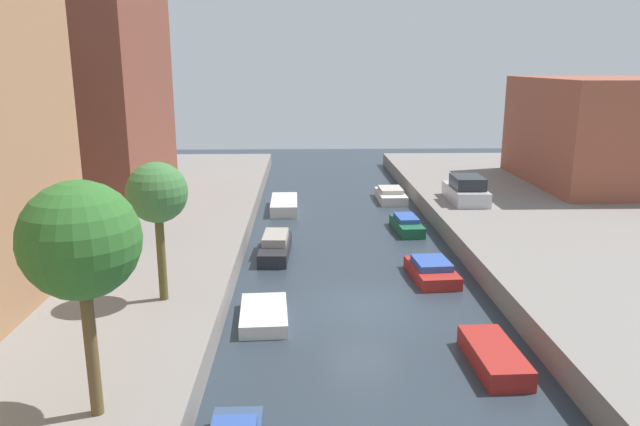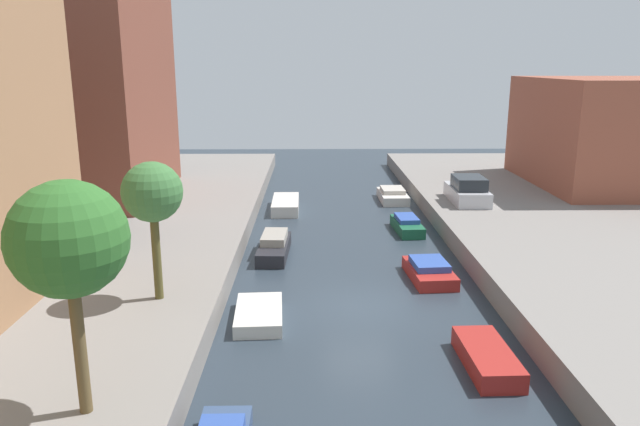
# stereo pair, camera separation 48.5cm
# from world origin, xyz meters

# --- Properties ---
(ground_plane) EXTENTS (84.00, 84.00, 0.00)m
(ground_plane) POSITION_xyz_m (0.00, 0.00, 0.00)
(ground_plane) COLOR #28333D
(low_block_right) EXTENTS (10.00, 12.20, 6.91)m
(low_block_right) POSITION_xyz_m (18.00, 18.09, 4.46)
(low_block_right) COLOR brown
(low_block_right) RESTS_ON quay_right
(street_tree_1) EXTENTS (2.59, 2.59, 5.45)m
(street_tree_1) POSITION_xyz_m (-7.00, -8.39, 5.12)
(street_tree_1) COLOR brown
(street_tree_1) RESTS_ON quay_left
(street_tree_2) EXTENTS (2.01, 2.01, 4.73)m
(street_tree_2) POSITION_xyz_m (-7.00, -1.53, 4.66)
(street_tree_2) COLOR #4F4924
(street_tree_2) RESTS_ON quay_left
(parked_car) EXTENTS (1.92, 4.12, 1.52)m
(parked_car) POSITION_xyz_m (7.27, 12.90, 1.63)
(parked_car) COLOR #B7B7BC
(parked_car) RESTS_ON quay_right
(moored_boat_left_2) EXTENTS (1.78, 3.08, 0.47)m
(moored_boat_left_2) POSITION_xyz_m (-3.63, -1.24, 0.24)
(moored_boat_left_2) COLOR beige
(moored_boat_left_2) RESTS_ON ground_plane
(moored_boat_left_3) EXTENTS (1.48, 4.08, 0.98)m
(moored_boat_left_3) POSITION_xyz_m (-3.54, 6.24, 0.42)
(moored_boat_left_3) COLOR #232328
(moored_boat_left_3) RESTS_ON ground_plane
(moored_boat_left_4) EXTENTS (1.63, 4.22, 0.69)m
(moored_boat_left_4) POSITION_xyz_m (-3.37, 15.07, 0.34)
(moored_boat_left_4) COLOR beige
(moored_boat_left_4) RESTS_ON ground_plane
(moored_boat_right_2) EXTENTS (1.41, 3.24, 0.61)m
(moored_boat_right_2) POSITION_xyz_m (3.45, -4.65, 0.31)
(moored_boat_right_2) COLOR maroon
(moored_boat_right_2) RESTS_ON ground_plane
(moored_boat_right_3) EXTENTS (1.86, 3.34, 0.79)m
(moored_boat_right_3) POSITION_xyz_m (3.18, 2.89, 0.34)
(moored_boat_right_3) COLOR maroon
(moored_boat_right_3) RESTS_ON ground_plane
(moored_boat_right_4) EXTENTS (1.45, 3.40, 0.80)m
(moored_boat_right_4) POSITION_xyz_m (3.38, 10.21, 0.34)
(moored_boat_right_4) COLOR #195638
(moored_boat_right_4) RESTS_ON ground_plane
(moored_boat_right_5) EXTENTS (1.75, 3.69, 0.83)m
(moored_boat_right_5) POSITION_xyz_m (3.59, 17.59, 0.36)
(moored_boat_right_5) COLOR beige
(moored_boat_right_5) RESTS_ON ground_plane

